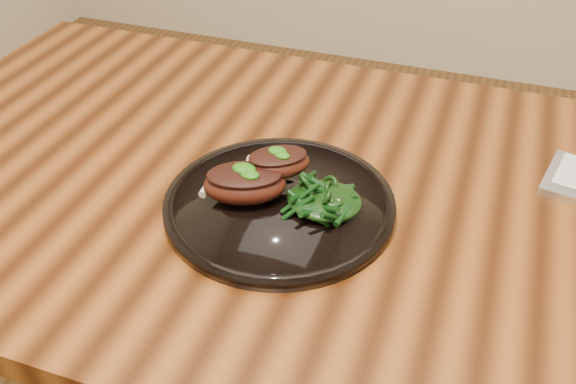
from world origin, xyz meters
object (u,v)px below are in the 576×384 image
(greens_heap, at_px, (325,196))
(desk, at_px, (371,243))
(plate, at_px, (279,204))
(lamb_chop_front, at_px, (244,183))

(greens_heap, bearing_deg, desk, 47.59)
(plate, xyz_separation_m, lamb_chop_front, (-0.05, -0.01, 0.03))
(plate, distance_m, lamb_chop_front, 0.06)
(lamb_chop_front, bearing_deg, plate, 13.84)
(desk, distance_m, plate, 0.16)
(plate, relative_size, greens_heap, 3.11)
(greens_heap, bearing_deg, plate, -174.81)
(lamb_chop_front, relative_size, greens_heap, 1.29)
(greens_heap, bearing_deg, lamb_chop_front, -171.08)
(plate, bearing_deg, greens_heap, 5.19)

